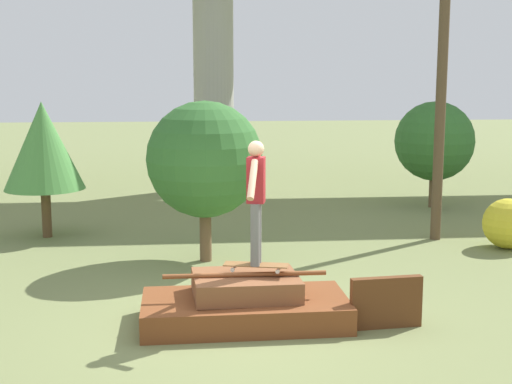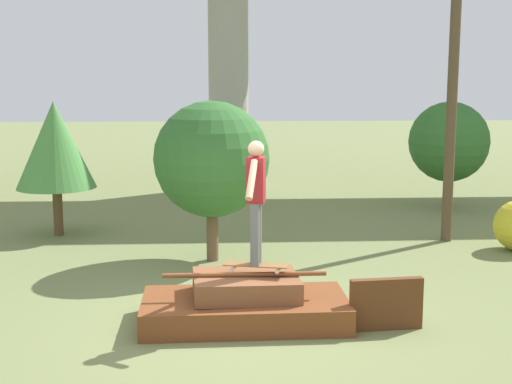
% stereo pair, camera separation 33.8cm
% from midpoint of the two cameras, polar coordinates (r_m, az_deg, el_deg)
% --- Properties ---
extents(ground_plane, '(80.00, 80.00, 0.00)m').
position_cam_midpoint_polar(ground_plane, '(9.47, 0.14, -10.44)').
color(ground_plane, olive).
extents(scrap_pile, '(2.69, 1.34, 0.69)m').
position_cam_midpoint_polar(scrap_pile, '(9.41, 0.16, -8.98)').
color(scrap_pile, brown).
rests_on(scrap_pile, ground_plane).
extents(scrap_plank_loose, '(0.95, 0.21, 0.67)m').
position_cam_midpoint_polar(scrap_plank_loose, '(9.33, 11.41, -8.79)').
color(scrap_plank_loose, '#5B3319').
rests_on(scrap_plank_loose, ground_plane).
extents(skateboard, '(0.87, 0.42, 0.09)m').
position_cam_midpoint_polar(skateboard, '(9.32, 1.05, -5.87)').
color(skateboard, brown).
rests_on(skateboard, scrap_pile).
extents(skater, '(0.33, 1.05, 1.61)m').
position_cam_midpoint_polar(skater, '(9.11, 1.06, -0.16)').
color(skater, slate).
rests_on(skater, skateboard).
extents(utility_pole, '(1.30, 0.20, 6.41)m').
position_cam_midpoint_polar(utility_pole, '(14.11, 16.19, 9.50)').
color(utility_pole, brown).
rests_on(utility_pole, ground_plane).
extents(tree_behind_left, '(1.57, 1.57, 2.69)m').
position_cam_midpoint_polar(tree_behind_left, '(14.62, -15.15, 3.62)').
color(tree_behind_left, brown).
rests_on(tree_behind_left, ground_plane).
extents(tree_behind_right, '(1.91, 1.91, 2.57)m').
position_cam_midpoint_polar(tree_behind_right, '(17.69, 15.71, 3.88)').
color(tree_behind_right, brown).
rests_on(tree_behind_right, ground_plane).
extents(tree_mid_back, '(1.99, 1.99, 2.78)m').
position_cam_midpoint_polar(tree_mid_back, '(12.19, -2.78, 2.62)').
color(tree_mid_back, brown).
rests_on(tree_mid_back, ground_plane).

